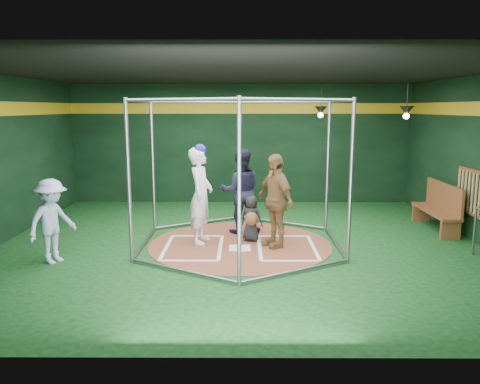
{
  "coord_description": "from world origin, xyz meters",
  "views": [
    {
      "loc": [
        0.05,
        -9.42,
        2.82
      ],
      "look_at": [
        0.0,
        0.1,
        1.1
      ],
      "focal_mm": 35.0,
      "sensor_mm": 36.0,
      "label": 1
    }
  ],
  "objects_px": {
    "dugout_bench": "(439,206)",
    "umpire": "(241,191)",
    "visitor_leopard": "(275,200)",
    "batter_figure": "(201,195)"
  },
  "relations": [
    {
      "from": "batter_figure",
      "to": "dugout_bench",
      "type": "bearing_deg",
      "value": 11.42
    },
    {
      "from": "batter_figure",
      "to": "dugout_bench",
      "type": "distance_m",
      "value": 5.59
    },
    {
      "from": "visitor_leopard",
      "to": "dugout_bench",
      "type": "bearing_deg",
      "value": 78.47
    },
    {
      "from": "visitor_leopard",
      "to": "umpire",
      "type": "relative_size",
      "value": 1.0
    },
    {
      "from": "visitor_leopard",
      "to": "umpire",
      "type": "xyz_separation_m",
      "value": [
        -0.7,
        1.06,
        0.0
      ]
    },
    {
      "from": "umpire",
      "to": "visitor_leopard",
      "type": "bearing_deg",
      "value": 117.38
    },
    {
      "from": "umpire",
      "to": "dugout_bench",
      "type": "bearing_deg",
      "value": 177.45
    },
    {
      "from": "batter_figure",
      "to": "visitor_leopard",
      "type": "relative_size",
      "value": 1.09
    },
    {
      "from": "dugout_bench",
      "to": "umpire",
      "type": "bearing_deg",
      "value": -176.46
    },
    {
      "from": "batter_figure",
      "to": "visitor_leopard",
      "type": "distance_m",
      "value": 1.55
    }
  ]
}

